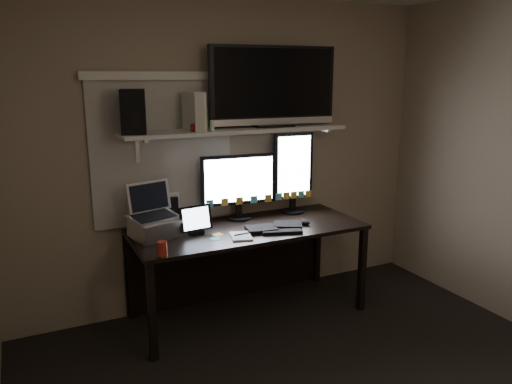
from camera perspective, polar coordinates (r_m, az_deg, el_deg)
back_wall at (r=4.10m, az=-3.14°, el=4.32°), size 3.60×0.00×3.60m
window_blinds at (r=3.91m, az=-10.55°, el=4.40°), size 1.10×0.02×1.10m
desk at (r=4.05m, az=-1.63°, el=-5.97°), size 1.80×0.75×0.73m
wall_shelf at (r=3.92m, az=-2.19°, el=7.07°), size 1.80×0.35×0.03m
monitor_landscape at (r=4.04m, az=-2.00°, el=0.65°), size 0.63×0.12×0.55m
monitor_portrait at (r=4.23m, az=4.27°, el=2.25°), size 0.35×0.09×0.70m
keyboard at (r=3.85m, az=2.15°, el=-4.02°), size 0.50×0.32×0.03m
mouse at (r=3.98m, az=5.53°, el=-3.43°), size 0.09×0.12×0.04m
notepad at (r=3.66m, az=-1.71°, el=-5.07°), size 0.20×0.24×0.01m
tablet at (r=3.72m, az=-6.93°, el=-3.19°), size 0.26×0.13×0.22m
file_sorter at (r=3.93m, az=-10.41°, el=-2.15°), size 0.20×0.10×0.25m
laptop at (r=3.67m, az=-11.62°, el=-2.24°), size 0.41×0.37×0.39m
cup at (r=3.33m, az=-10.68°, el=-6.38°), size 0.08×0.08×0.10m
sticky_notes at (r=3.68m, az=-2.96°, el=-5.03°), size 0.35×0.30×0.00m
tv at (r=4.03m, az=1.96°, el=11.95°), size 1.06×0.26×0.63m
game_console at (r=3.75m, az=-7.10°, el=9.12°), size 0.11×0.25×0.29m
speaker at (r=3.64m, az=-13.85°, el=8.91°), size 0.21×0.24×0.31m
bottles at (r=3.71m, az=-6.14°, el=7.95°), size 0.22×0.10×0.14m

